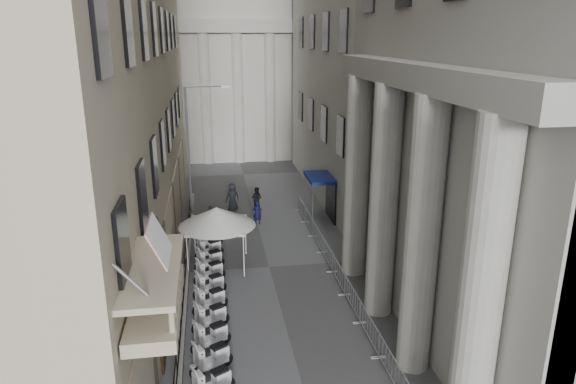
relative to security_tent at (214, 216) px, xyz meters
name	(u,v)px	position (x,y,z in m)	size (l,w,h in m)	color
far_building	(232,1)	(2.77, 28.00, 12.27)	(22.00, 10.00, 30.00)	#B4B1AA
iron_fence	(186,283)	(-1.53, -2.00, -2.73)	(0.30, 28.00, 1.40)	black
blue_awning	(319,219)	(6.92, 6.00, -2.73)	(1.60, 3.00, 3.00)	navy
scooter_4	(212,372)	(-0.33, -9.29, -2.73)	(0.56, 1.40, 1.50)	silver
scooter_5	(212,349)	(-0.33, -7.86, -2.73)	(0.56, 1.40, 1.50)	silver
scooter_6	(211,329)	(-0.33, -6.42, -2.73)	(0.56, 1.40, 1.50)	silver
scooter_7	(211,312)	(-0.33, -4.98, -2.73)	(0.56, 1.40, 1.50)	silver
scooter_8	(211,296)	(-0.33, -3.55, -2.73)	(0.56, 1.40, 1.50)	silver
scooter_9	(210,282)	(-0.33, -2.11, -2.73)	(0.56, 1.40, 1.50)	silver
scooter_10	(210,270)	(-0.33, -0.67, -2.73)	(0.56, 1.40, 1.50)	silver
scooter_11	(210,259)	(-0.33, 0.77, -2.73)	(0.56, 1.40, 1.50)	silver
scooter_12	(210,248)	(-0.33, 2.20, -2.73)	(0.56, 1.40, 1.50)	silver
scooter_13	(209,239)	(-0.33, 3.64, -2.73)	(0.56, 1.40, 1.50)	silver
barrier_2	(389,379)	(5.93, -10.67, -2.73)	(0.60, 2.40, 1.10)	#A5A7AC
barrier_3	(368,340)	(5.93, -8.17, -2.73)	(0.60, 2.40, 1.10)	#A5A7AC
barrier_4	(352,308)	(5.93, -5.67, -2.73)	(0.60, 2.40, 1.10)	#A5A7AC
barrier_5	(338,283)	(5.93, -3.17, -2.73)	(0.60, 2.40, 1.10)	#A5A7AC
barrier_6	(327,262)	(5.93, -0.67, -2.73)	(0.60, 2.40, 1.10)	#A5A7AC
barrier_7	(317,244)	(5.93, 1.83, -2.73)	(0.60, 2.40, 1.10)	#A5A7AC
barrier_8	(309,229)	(5.93, 4.33, -2.73)	(0.60, 2.40, 1.10)	#A5A7AC
barrier_9	(302,216)	(5.93, 6.83, -2.73)	(0.60, 2.40, 1.10)	#A5A7AC
security_tent	(214,216)	(0.00, 0.00, 0.00)	(4.02, 4.02, 3.26)	silver
street_lamp	(194,141)	(-1.06, 7.49, 2.54)	(2.86, 0.43, 8.78)	gray
info_kiosk	(211,220)	(-0.19, 4.78, -1.92)	(0.28, 0.77, 1.60)	black
pedestrian_a	(257,213)	(2.79, 5.73, -1.95)	(0.57, 0.37, 1.56)	black
pedestrian_b	(257,198)	(3.03, 8.65, -1.90)	(0.80, 0.63, 1.66)	black
pedestrian_c	(233,197)	(1.35, 8.74, -1.75)	(0.95, 0.62, 1.95)	black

